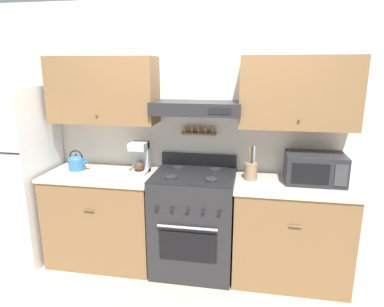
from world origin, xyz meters
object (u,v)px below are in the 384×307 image
at_px(refrigerator, 13,174).
at_px(utensil_crock, 251,171).
at_px(tea_kettle, 77,162).
at_px(microwave, 315,168).
at_px(coffee_maker, 140,157).
at_px(stove_range, 194,222).

bearing_deg(refrigerator, utensil_crock, 2.40).
bearing_deg(tea_kettle, microwave, 0.45).
bearing_deg(refrigerator, coffee_maker, 5.50).
relative_size(stove_range, refrigerator, 0.62).
xyz_separation_m(microwave, utensil_crock, (-0.56, -0.02, -0.05)).
relative_size(tea_kettle, coffee_maker, 0.66).
height_order(coffee_maker, microwave, coffee_maker).
bearing_deg(stove_range, refrigerator, -178.81).
xyz_separation_m(stove_range, utensil_crock, (0.52, 0.06, 0.52)).
relative_size(tea_kettle, utensil_crock, 0.66).
xyz_separation_m(stove_range, microwave, (1.08, 0.08, 0.57)).
height_order(tea_kettle, coffee_maker, coffee_maker).
bearing_deg(stove_range, microwave, 4.17).
relative_size(refrigerator, coffee_maker, 5.72).
relative_size(refrigerator, microwave, 3.46).
distance_m(refrigerator, microwave, 2.94).
height_order(refrigerator, microwave, refrigerator).
xyz_separation_m(stove_range, tea_kettle, (-1.20, 0.06, 0.52)).
distance_m(refrigerator, tea_kettle, 0.68).
xyz_separation_m(refrigerator, utensil_crock, (2.38, 0.10, 0.13)).
bearing_deg(coffee_maker, utensil_crock, -1.47).
height_order(tea_kettle, utensil_crock, utensil_crock).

